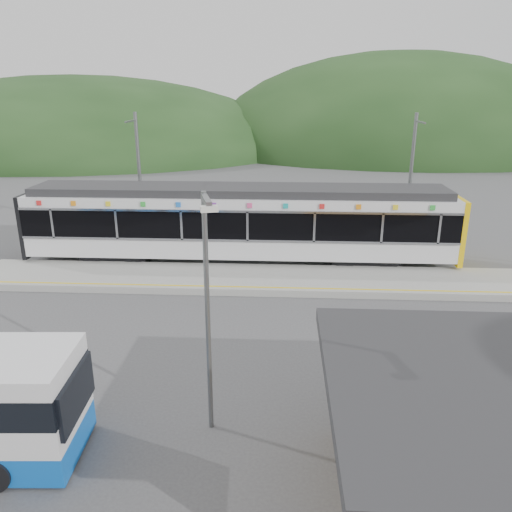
{
  "coord_description": "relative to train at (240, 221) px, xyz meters",
  "views": [
    {
      "loc": [
        0.53,
        -17.13,
        8.08
      ],
      "look_at": [
        -0.47,
        1.0,
        2.0
      ],
      "focal_mm": 35.0,
      "sensor_mm": 36.0,
      "label": 1
    }
  ],
  "objects": [
    {
      "name": "yellow_line",
      "position": [
        1.53,
        -4.0,
        -1.76
      ],
      "size": [
        26.0,
        0.1,
        0.01
      ],
      "primitive_type": "cube",
      "color": "yellow",
      "rests_on": "platform"
    },
    {
      "name": "lamp_post",
      "position": [
        0.35,
        -12.75,
        1.52
      ],
      "size": [
        0.39,
        1.09,
        6.0
      ],
      "rotation": [
        0.0,
        0.0,
        0.27
      ],
      "color": "slate",
      "rests_on": "ground"
    },
    {
      "name": "catenary_mast_west",
      "position": [
        -5.47,
        2.56,
        1.58
      ],
      "size": [
        0.18,
        1.8,
        7.0
      ],
      "color": "slate",
      "rests_on": "ground"
    },
    {
      "name": "catenary_mast_east",
      "position": [
        8.53,
        2.56,
        1.58
      ],
      "size": [
        0.18,
        1.8,
        7.0
      ],
      "color": "slate",
      "rests_on": "ground"
    },
    {
      "name": "ground",
      "position": [
        1.53,
        -6.0,
        -2.06
      ],
      "size": [
        120.0,
        120.0,
        0.0
      ],
      "primitive_type": "plane",
      "color": "#4C4C4F",
      "rests_on": "ground"
    },
    {
      "name": "train",
      "position": [
        0.0,
        0.0,
        0.0
      ],
      "size": [
        20.44,
        3.01,
        3.74
      ],
      "color": "black",
      "rests_on": "ground"
    },
    {
      "name": "platform",
      "position": [
        1.53,
        -2.7,
        -1.91
      ],
      "size": [
        26.0,
        3.2,
        0.3
      ],
      "primitive_type": "cube",
      "color": "#9E9E99",
      "rests_on": "ground"
    },
    {
      "name": "hills",
      "position": [
        7.72,
        -0.71,
        -2.06
      ],
      "size": [
        146.0,
        149.0,
        26.0
      ],
      "color": "#1E3D19",
      "rests_on": "ground"
    }
  ]
}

